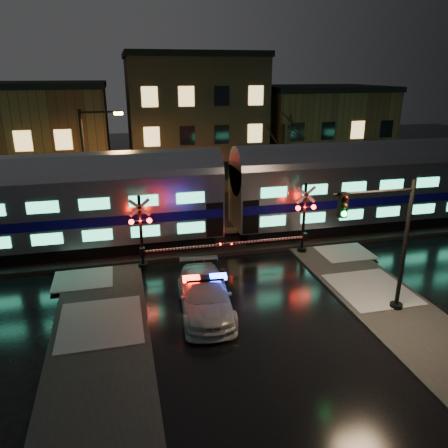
{
  "coord_description": "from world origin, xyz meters",
  "views": [
    {
      "loc": [
        -5.17,
        -20.1,
        10.36
      ],
      "look_at": [
        0.29,
        2.5,
        2.2
      ],
      "focal_mm": 35.0,
      "sensor_mm": 36.0,
      "label": 1
    }
  ],
  "objects_px": {
    "crossing_signal_right": "(298,226)",
    "streetlight": "(89,164)",
    "police_car": "(205,295)",
    "crossing_signal_left": "(148,239)",
    "traffic_light": "(386,246)"
  },
  "relations": [
    {
      "from": "police_car",
      "to": "traffic_light",
      "type": "xyz_separation_m",
      "value": [
        7.58,
        -1.96,
        2.44
      ]
    },
    {
      "from": "crossing_signal_right",
      "to": "traffic_light",
      "type": "bearing_deg",
      "value": -82.53
    },
    {
      "from": "crossing_signal_right",
      "to": "crossing_signal_left",
      "type": "height_order",
      "value": "crossing_signal_right"
    },
    {
      "from": "crossing_signal_left",
      "to": "traffic_light",
      "type": "xyz_separation_m",
      "value": [
        9.68,
        -7.17,
        1.51
      ]
    },
    {
      "from": "police_car",
      "to": "traffic_light",
      "type": "distance_m",
      "value": 8.2
    },
    {
      "from": "crossing_signal_right",
      "to": "traffic_light",
      "type": "distance_m",
      "value": 7.38
    },
    {
      "from": "police_car",
      "to": "crossing_signal_right",
      "type": "xyz_separation_m",
      "value": [
        6.64,
        5.21,
        0.97
      ]
    },
    {
      "from": "streetlight",
      "to": "traffic_light",
      "type": "bearing_deg",
      "value": -47.34
    },
    {
      "from": "crossing_signal_right",
      "to": "streetlight",
      "type": "distance_m",
      "value": 13.9
    },
    {
      "from": "traffic_light",
      "to": "streetlight",
      "type": "bearing_deg",
      "value": 127.75
    },
    {
      "from": "crossing_signal_right",
      "to": "traffic_light",
      "type": "xyz_separation_m",
      "value": [
        0.94,
        -7.17,
        1.47
      ]
    },
    {
      "from": "police_car",
      "to": "crossing_signal_right",
      "type": "height_order",
      "value": "crossing_signal_right"
    },
    {
      "from": "police_car",
      "to": "crossing_signal_left",
      "type": "bearing_deg",
      "value": 116.23
    },
    {
      "from": "crossing_signal_right",
      "to": "crossing_signal_left",
      "type": "bearing_deg",
      "value": -179.99
    },
    {
      "from": "police_car",
      "to": "crossing_signal_right",
      "type": "relative_size",
      "value": 0.94
    }
  ]
}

